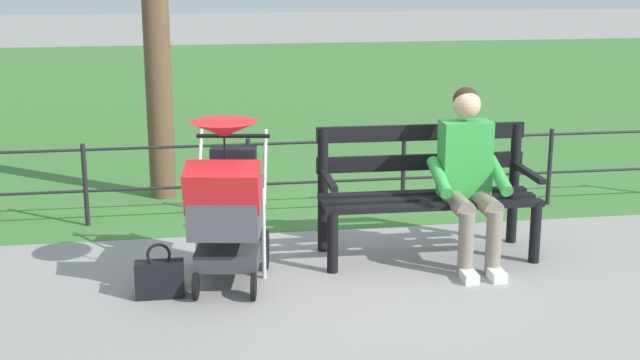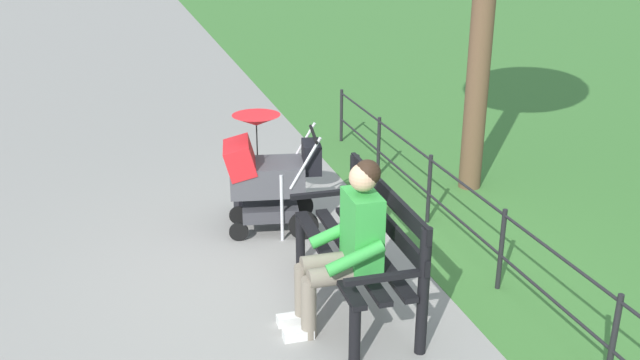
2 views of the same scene
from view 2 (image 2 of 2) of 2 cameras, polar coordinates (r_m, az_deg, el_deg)
name	(u,v)px [view 2 (image 2 of 2)]	position (r m, az deg, el deg)	size (l,w,h in m)	color
ground_plane	(328,271)	(6.07, 0.63, -7.34)	(60.00, 60.00, 0.00)	gray
park_bench	(364,241)	(5.40, 3.57, -4.93)	(1.61, 0.63, 0.96)	black
person_on_bench	(347,241)	(5.05, 2.21, -4.93)	(0.54, 0.74, 1.28)	slate
stroller	(266,172)	(6.59, -4.37, 0.61)	(0.64, 0.95, 1.15)	black
handbag	(243,202)	(7.16, -6.23, -1.76)	(0.32, 0.14, 0.37)	black
park_fence	(462,210)	(6.33, 11.38, -2.35)	(6.81, 0.04, 0.70)	black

